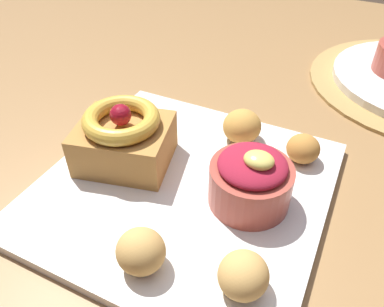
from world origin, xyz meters
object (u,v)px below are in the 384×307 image
(front_plate, at_px, (184,188))
(fritter_middle, at_px, (243,275))
(berry_ramekin, at_px, (251,180))
(fritter_extra, at_px, (244,127))
(fritter_back, at_px, (303,149))
(cake_slice, at_px, (124,138))
(fritter_front, at_px, (141,251))

(front_plate, relative_size, fritter_middle, 6.83)
(fritter_middle, bearing_deg, berry_ramekin, 106.41)
(fritter_extra, bearing_deg, fritter_back, -4.60)
(front_plate, xyz_separation_m, fritter_back, (0.10, 0.10, 0.02))
(cake_slice, distance_m, berry_ramekin, 0.15)
(fritter_back, bearing_deg, berry_ramekin, -110.54)
(berry_ramekin, relative_size, fritter_back, 2.14)
(berry_ramekin, bearing_deg, fritter_back, 69.46)
(berry_ramekin, relative_size, fritter_middle, 1.92)
(fritter_extra, bearing_deg, cake_slice, -138.50)
(front_plate, distance_m, fritter_extra, 0.11)
(cake_slice, height_order, fritter_extra, cake_slice)
(berry_ramekin, xyz_separation_m, fritter_front, (-0.06, -0.11, -0.01))
(front_plate, xyz_separation_m, fritter_middle, (0.10, -0.09, 0.02))
(fritter_front, xyz_separation_m, fritter_middle, (0.09, 0.02, -0.00))
(berry_ramekin, xyz_separation_m, fritter_extra, (-0.04, 0.09, -0.01))
(fritter_middle, height_order, fritter_back, fritter_middle)
(fritter_front, height_order, fritter_middle, fritter_front)
(berry_ramekin, distance_m, fritter_back, 0.10)
(cake_slice, xyz_separation_m, fritter_middle, (0.18, -0.10, -0.01))
(front_plate, bearing_deg, fritter_extra, 73.29)
(cake_slice, relative_size, fritter_back, 3.03)
(berry_ramekin, xyz_separation_m, fritter_middle, (0.03, -0.10, -0.01))
(fritter_extra, bearing_deg, berry_ramekin, -66.88)
(front_plate, distance_m, fritter_front, 0.11)
(fritter_middle, distance_m, fritter_back, 0.19)
(cake_slice, distance_m, fritter_extra, 0.15)
(front_plate, bearing_deg, berry_ramekin, 5.79)
(cake_slice, xyz_separation_m, fritter_extra, (0.11, 0.10, -0.01))
(fritter_front, bearing_deg, fritter_extra, 85.39)
(berry_ramekin, bearing_deg, front_plate, -174.21)
(fritter_middle, xyz_separation_m, fritter_extra, (-0.07, 0.19, 0.00))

